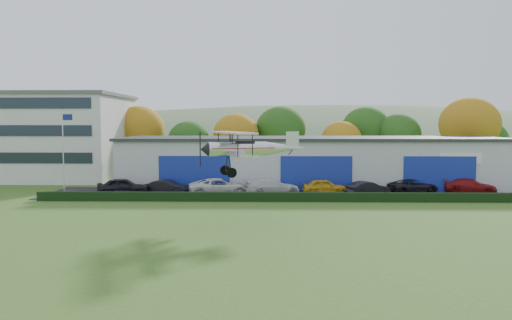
{
  "coord_description": "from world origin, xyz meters",
  "views": [
    {
      "loc": [
        0.24,
        -28.17,
        6.82
      ],
      "look_at": [
        -0.64,
        10.25,
        4.05
      ],
      "focal_mm": 36.01,
      "sensor_mm": 36.0,
      "label": 1
    }
  ],
  "objects_px": {
    "office_block": "(41,136)",
    "car_2": "(220,187)",
    "hangar": "(311,161)",
    "car_5": "(368,188)",
    "car_6": "(413,186)",
    "car_0": "(123,186)",
    "flagpole": "(64,144)",
    "car_3": "(272,187)",
    "car_1": "(167,187)",
    "car_4": "(325,187)",
    "car_7": "(470,186)",
    "biplane": "(246,147)"
  },
  "relations": [
    {
      "from": "office_block",
      "to": "car_3",
      "type": "distance_m",
      "value": 32.71
    },
    {
      "from": "hangar",
      "to": "car_6",
      "type": "bearing_deg",
      "value": -34.18
    },
    {
      "from": "car_1",
      "to": "car_7",
      "type": "xyz_separation_m",
      "value": [
        29.24,
        1.37,
        0.03
      ]
    },
    {
      "from": "hangar",
      "to": "office_block",
      "type": "xyz_separation_m",
      "value": [
        -33.0,
        7.02,
        2.56
      ]
    },
    {
      "from": "car_7",
      "to": "car_3",
      "type": "bearing_deg",
      "value": 112.48
    },
    {
      "from": "office_block",
      "to": "car_0",
      "type": "height_order",
      "value": "office_block"
    },
    {
      "from": "car_0",
      "to": "car_5",
      "type": "bearing_deg",
      "value": -101.89
    },
    {
      "from": "car_5",
      "to": "biplane",
      "type": "distance_m",
      "value": 17.39
    },
    {
      "from": "car_3",
      "to": "car_7",
      "type": "xyz_separation_m",
      "value": [
        19.21,
        1.79,
        -0.07
      ]
    },
    {
      "from": "hangar",
      "to": "car_4",
      "type": "xyz_separation_m",
      "value": [
        0.69,
        -7.41,
        -1.88
      ]
    },
    {
      "from": "hangar",
      "to": "car_6",
      "type": "xyz_separation_m",
      "value": [
        9.37,
        -6.36,
        -1.94
      ]
    },
    {
      "from": "car_7",
      "to": "hangar",
      "type": "bearing_deg",
      "value": 84.06
    },
    {
      "from": "office_block",
      "to": "car_2",
      "type": "distance_m",
      "value": 28.71
    },
    {
      "from": "hangar",
      "to": "car_5",
      "type": "height_order",
      "value": "hangar"
    },
    {
      "from": "car_0",
      "to": "car_7",
      "type": "xyz_separation_m",
      "value": [
        33.23,
        2.13,
        -0.11
      ]
    },
    {
      "from": "car_5",
      "to": "car_6",
      "type": "distance_m",
      "value": 5.17
    },
    {
      "from": "office_block",
      "to": "biplane",
      "type": "bearing_deg",
      "value": -46.52
    },
    {
      "from": "car_4",
      "to": "car_6",
      "type": "bearing_deg",
      "value": -85.45
    },
    {
      "from": "office_block",
      "to": "car_2",
      "type": "xyz_separation_m",
      "value": [
        23.75,
        -15.52,
        -4.36
      ]
    },
    {
      "from": "car_2",
      "to": "car_7",
      "type": "bearing_deg",
      "value": -97.85
    },
    {
      "from": "car_4",
      "to": "car_6",
      "type": "distance_m",
      "value": 8.74
    },
    {
      "from": "car_2",
      "to": "car_6",
      "type": "relative_size",
      "value": 1.2
    },
    {
      "from": "car_6",
      "to": "flagpole",
      "type": "bearing_deg",
      "value": 74.75
    },
    {
      "from": "car_1",
      "to": "car_7",
      "type": "height_order",
      "value": "car_7"
    },
    {
      "from": "flagpole",
      "to": "car_7",
      "type": "relative_size",
      "value": 1.65
    },
    {
      "from": "car_1",
      "to": "biplane",
      "type": "relative_size",
      "value": 0.51
    },
    {
      "from": "car_1",
      "to": "car_3",
      "type": "xyz_separation_m",
      "value": [
        10.03,
        -0.43,
        0.1
      ]
    },
    {
      "from": "office_block",
      "to": "car_7",
      "type": "relative_size",
      "value": 4.26
    },
    {
      "from": "car_0",
      "to": "car_1",
      "type": "xyz_separation_m",
      "value": [
        3.99,
        0.76,
        -0.14
      ]
    },
    {
      "from": "office_block",
      "to": "car_7",
      "type": "distance_m",
      "value": 49.89
    },
    {
      "from": "biplane",
      "to": "hangar",
      "type": "bearing_deg",
      "value": 55.24
    },
    {
      "from": "car_5",
      "to": "biplane",
      "type": "bearing_deg",
      "value": 116.95
    },
    {
      "from": "car_7",
      "to": "biplane",
      "type": "bearing_deg",
      "value": 142.27
    },
    {
      "from": "car_1",
      "to": "car_4",
      "type": "distance_m",
      "value": 15.07
    },
    {
      "from": "car_1",
      "to": "car_2",
      "type": "distance_m",
      "value": 5.19
    },
    {
      "from": "car_0",
      "to": "car_6",
      "type": "relative_size",
      "value": 0.99
    },
    {
      "from": "car_7",
      "to": "biplane",
      "type": "xyz_separation_m",
      "value": [
        -21.11,
        -14.85,
        4.42
      ]
    },
    {
      "from": "office_block",
      "to": "car_5",
      "type": "distance_m",
      "value": 40.85
    },
    {
      "from": "hangar",
      "to": "car_5",
      "type": "bearing_deg",
      "value": -61.18
    },
    {
      "from": "car_4",
      "to": "car_3",
      "type": "bearing_deg",
      "value": 95.83
    },
    {
      "from": "car_3",
      "to": "car_4",
      "type": "bearing_deg",
      "value": -98.66
    },
    {
      "from": "car_6",
      "to": "office_block",
      "type": "bearing_deg",
      "value": 57.86
    },
    {
      "from": "car_3",
      "to": "car_1",
      "type": "bearing_deg",
      "value": 70.76
    },
    {
      "from": "car_2",
      "to": "car_6",
      "type": "height_order",
      "value": "car_2"
    },
    {
      "from": "hangar",
      "to": "car_5",
      "type": "distance_m",
      "value": 9.71
    },
    {
      "from": "car_5",
      "to": "car_6",
      "type": "xyz_separation_m",
      "value": [
        4.78,
        1.97,
        -0.01
      ]
    },
    {
      "from": "car_2",
      "to": "biplane",
      "type": "relative_size",
      "value": 0.72
    },
    {
      "from": "car_1",
      "to": "car_0",
      "type": "bearing_deg",
      "value": 114.48
    },
    {
      "from": "car_3",
      "to": "car_5",
      "type": "height_order",
      "value": "car_3"
    },
    {
      "from": "car_0",
      "to": "flagpole",
      "type": "bearing_deg",
      "value": 56.93
    }
  ]
}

